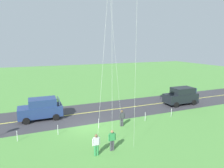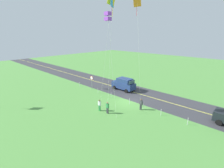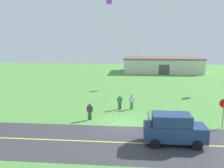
% 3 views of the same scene
% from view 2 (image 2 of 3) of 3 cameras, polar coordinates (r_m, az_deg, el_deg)
% --- Properties ---
extents(ground_plane, '(120.00, 120.00, 0.10)m').
position_cam_2_polar(ground_plane, '(25.49, 5.71, -6.25)').
color(ground_plane, '#549342').
extents(asphalt_road, '(120.00, 7.00, 0.00)m').
position_cam_2_polar(asphalt_road, '(28.53, 10.65, -3.75)').
color(asphalt_road, '#38383D').
rests_on(asphalt_road, ground).
extents(road_centre_stripe, '(120.00, 0.16, 0.00)m').
position_cam_2_polar(road_centre_stripe, '(28.53, 10.65, -3.75)').
color(road_centre_stripe, '#E5E04C').
rests_on(road_centre_stripe, asphalt_road).
extents(car_suv_foreground, '(4.40, 2.12, 2.24)m').
position_cam_2_polar(car_suv_foreground, '(30.27, 4.18, 0.04)').
color(car_suv_foreground, navy).
rests_on(car_suv_foreground, ground).
extents(stop_sign, '(0.76, 0.08, 2.56)m').
position_cam_2_polar(stop_sign, '(30.73, -7.13, 1.47)').
color(stop_sign, gray).
rests_on(stop_sign, ground).
extents(person_adult_near, '(0.58, 0.22, 1.60)m').
position_cam_2_polar(person_adult_near, '(21.48, -1.63, -8.14)').
color(person_adult_near, '#3F3F47').
rests_on(person_adult_near, ground).
extents(person_adult_companion, '(0.58, 0.22, 1.60)m').
position_cam_2_polar(person_adult_companion, '(22.20, -4.42, -7.31)').
color(person_adult_companion, '#338C4C').
rests_on(person_adult_companion, ground).
extents(person_child_watcher, '(0.58, 0.22, 1.60)m').
position_cam_2_polar(person_child_watcher, '(22.77, 10.10, -6.89)').
color(person_child_watcher, '#3F3F47').
rests_on(person_child_watcher, ground).
extents(kite_red_low, '(0.51, 1.18, 14.15)m').
position_cam_2_polar(kite_red_low, '(19.96, 0.08, 26.16)').
color(kite_red_low, silver).
rests_on(kite_red_low, ground).
extents(kite_blue_mid, '(1.63, 1.40, 14.37)m').
position_cam_2_polar(kite_blue_mid, '(20.04, -0.35, 26.69)').
color(kite_blue_mid, silver).
rests_on(kite_blue_mid, ground).
extents(kite_yellow_high, '(1.79, 0.71, 14.42)m').
position_cam_2_polar(kite_yellow_high, '(21.93, 8.83, 25.89)').
color(kite_yellow_high, silver).
rests_on(kite_yellow_high, ground).
extents(kite_green_far, '(0.78, 1.19, 12.19)m').
position_cam_2_polar(kite_green_far, '(17.88, -1.45, 22.53)').
color(kite_green_far, silver).
rests_on(kite_green_far, ground).
extents(fence_post_0, '(0.05, 0.05, 0.90)m').
position_cam_2_polar(fence_post_0, '(20.97, 25.02, -11.80)').
color(fence_post_0, silver).
rests_on(fence_post_0, ground).
extents(fence_post_1, '(0.05, 0.05, 0.90)m').
position_cam_2_polar(fence_post_1, '(22.00, 16.80, -9.48)').
color(fence_post_1, silver).
rests_on(fence_post_1, ground).
extents(fence_post_2, '(0.05, 0.05, 0.90)m').
position_cam_2_polar(fence_post_2, '(23.14, 10.87, -7.65)').
color(fence_post_2, silver).
rests_on(fence_post_2, ground).
extents(fence_post_3, '(0.05, 0.05, 0.90)m').
position_cam_2_polar(fence_post_3, '(24.36, 6.14, -6.13)').
color(fence_post_3, silver).
rests_on(fence_post_3, ground).
extents(fence_post_4, '(0.05, 0.05, 0.90)m').
position_cam_2_polar(fence_post_4, '(26.59, -0.29, -3.98)').
color(fence_post_4, silver).
rests_on(fence_post_4, ground).
extents(fence_post_5, '(0.05, 0.05, 0.90)m').
position_cam_2_polar(fence_post_5, '(28.77, -4.96, -2.38)').
color(fence_post_5, silver).
rests_on(fence_post_5, ground).
extents(fence_post_6, '(0.05, 0.05, 0.90)m').
position_cam_2_polar(fence_post_6, '(32.87, -11.36, -0.15)').
color(fence_post_6, silver).
rests_on(fence_post_6, ground).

